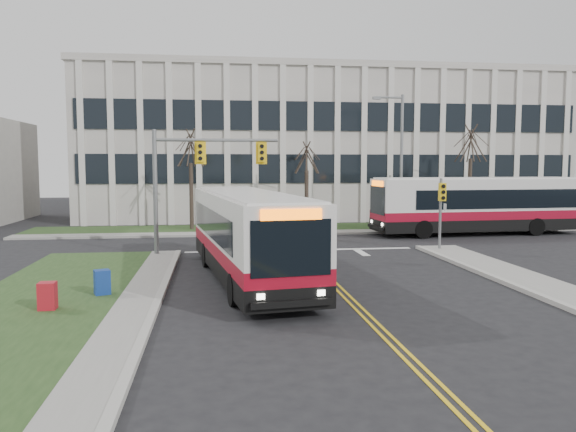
# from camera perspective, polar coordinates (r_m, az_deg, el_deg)

# --- Properties ---
(ground) EXTENTS (120.00, 120.00, 0.00)m
(ground) POSITION_cam_1_polar(r_m,az_deg,el_deg) (21.70, 4.52, -6.74)
(ground) COLOR black
(ground) RESTS_ON ground
(grass_verge) EXTENTS (5.00, 26.00, 0.12)m
(grass_verge) POSITION_cam_1_polar(r_m,az_deg,el_deg) (17.29, -26.40, -10.19)
(grass_verge) COLOR #26421C
(grass_verge) RESTS_ON ground
(sidewalk_west) EXTENTS (1.20, 26.00, 0.14)m
(sidewalk_west) POSITION_cam_1_polar(r_m,az_deg,el_deg) (16.57, -16.37, -10.47)
(sidewalk_west) COLOR #9E9B93
(sidewalk_west) RESTS_ON ground
(sidewalk_cross) EXTENTS (44.00, 1.60, 0.14)m
(sidewalk_cross) POSITION_cam_1_polar(r_m,az_deg,el_deg) (37.44, 7.17, -1.60)
(sidewalk_cross) COLOR #9E9B93
(sidewalk_cross) RESTS_ON ground
(building_lawn) EXTENTS (44.00, 5.00, 0.12)m
(building_lawn) POSITION_cam_1_polar(r_m,az_deg,el_deg) (40.14, 6.16, -1.15)
(building_lawn) COLOR #26421C
(building_lawn) RESTS_ON ground
(office_building) EXTENTS (40.00, 16.00, 12.00)m
(office_building) POSITION_cam_1_polar(r_m,az_deg,el_deg) (51.65, 3.07, 6.89)
(office_building) COLOR beige
(office_building) RESTS_ON ground
(mast_arm_signal) EXTENTS (6.11, 0.38, 6.20)m
(mast_arm_signal) POSITION_cam_1_polar(r_m,az_deg,el_deg) (27.95, -9.93, 4.66)
(mast_arm_signal) COLOR slate
(mast_arm_signal) RESTS_ON ground
(signal_pole_near) EXTENTS (0.34, 0.39, 3.80)m
(signal_pole_near) POSITION_cam_1_polar(r_m,az_deg,el_deg) (30.08, 15.30, 1.24)
(signal_pole_near) COLOR slate
(signal_pole_near) RESTS_ON ground
(signal_pole_far) EXTENTS (0.34, 0.39, 3.80)m
(signal_pole_far) POSITION_cam_1_polar(r_m,az_deg,el_deg) (38.04, 10.35, 2.14)
(signal_pole_far) COLOR slate
(signal_pole_far) RESTS_ON ground
(streetlight) EXTENTS (2.15, 0.25, 9.20)m
(streetlight) POSITION_cam_1_polar(r_m,az_deg,el_deg) (39.01, 11.22, 6.15)
(streetlight) COLOR slate
(streetlight) RESTS_ON ground
(directory_sign) EXTENTS (1.50, 0.12, 2.00)m
(directory_sign) POSITION_cam_1_polar(r_m,az_deg,el_deg) (39.03, 2.78, 0.33)
(directory_sign) COLOR slate
(directory_sign) RESTS_ON ground
(tree_left) EXTENTS (1.80, 1.80, 7.70)m
(tree_left) POSITION_cam_1_polar(r_m,az_deg,el_deg) (38.81, -9.85, 6.65)
(tree_left) COLOR #42352B
(tree_left) RESTS_ON ground
(tree_mid) EXTENTS (1.80, 1.80, 6.82)m
(tree_mid) POSITION_cam_1_polar(r_m,az_deg,el_deg) (39.49, 1.91, 5.79)
(tree_mid) COLOR #42352B
(tree_mid) RESTS_ON ground
(tree_right) EXTENTS (1.80, 1.80, 8.25)m
(tree_right) POSITION_cam_1_polar(r_m,az_deg,el_deg) (42.95, 18.08, 6.85)
(tree_right) COLOR #42352B
(tree_right) RESTS_ON ground
(bus_main) EXTENTS (4.41, 12.83, 3.35)m
(bus_main) POSITION_cam_1_polar(r_m,az_deg,el_deg) (21.97, -4.10, -2.15)
(bus_main) COLOR silver
(bus_main) RESTS_ON ground
(bus_cross) EXTENTS (13.67, 3.74, 3.60)m
(bus_cross) POSITION_cam_1_polar(r_m,az_deg,el_deg) (38.22, 18.64, 0.91)
(bus_cross) COLOR silver
(bus_cross) RESTS_ON ground
(newspaper_box_blue) EXTENTS (0.62, 0.59, 0.95)m
(newspaper_box_blue) POSITION_cam_1_polar(r_m,az_deg,el_deg) (20.14, -18.36, -6.56)
(newspaper_box_blue) COLOR navy
(newspaper_box_blue) RESTS_ON ground
(newspaper_box_red) EXTENTS (0.51, 0.46, 0.95)m
(newspaper_box_red) POSITION_cam_1_polar(r_m,az_deg,el_deg) (18.66, -23.24, -7.64)
(newspaper_box_red) COLOR #AE1622
(newspaper_box_red) RESTS_ON ground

